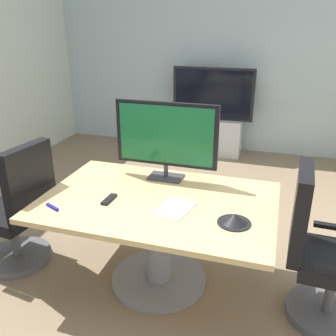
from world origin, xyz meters
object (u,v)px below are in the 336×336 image
at_px(conference_table, 158,223).
at_px(office_chair_left, 19,216).
at_px(wall_display_unit, 212,126).
at_px(tv_monitor, 166,136).
at_px(conference_phone, 234,219).
at_px(remote_control, 109,199).
at_px(office_chair_right, 321,260).

xyz_separation_m(conference_table, office_chair_left, (-1.16, -0.13, -0.07)).
xyz_separation_m(conference_table, wall_display_unit, (-0.18, 3.10, -0.09)).
distance_m(conference_table, tv_monitor, 0.69).
xyz_separation_m(conference_phone, remote_control, (-0.92, 0.05, -0.02)).
xyz_separation_m(tv_monitor, wall_display_unit, (-0.12, 2.71, -0.65)).
relative_size(conference_table, conference_phone, 7.76).
distance_m(office_chair_right, tv_monitor, 1.44).
bearing_deg(remote_control, office_chair_right, 5.76).
xyz_separation_m(wall_display_unit, remote_control, (-0.15, -3.22, 0.30)).
bearing_deg(conference_phone, wall_display_unit, 103.16).
height_order(tv_monitor, conference_phone, tv_monitor).
bearing_deg(wall_display_unit, office_chair_right, -66.66).
height_order(wall_display_unit, conference_phone, wall_display_unit).
distance_m(wall_display_unit, conference_phone, 3.38).
bearing_deg(conference_table, wall_display_unit, 93.40).
distance_m(conference_table, office_chair_left, 1.17).
height_order(conference_table, office_chair_right, office_chair_right).
relative_size(office_chair_left, remote_control, 6.41).
relative_size(office_chair_left, conference_phone, 4.95).
height_order(wall_display_unit, remote_control, wall_display_unit).
bearing_deg(office_chair_left, conference_table, 103.80).
bearing_deg(office_chair_right, remote_control, 96.78).
relative_size(office_chair_right, tv_monitor, 1.30).
distance_m(office_chair_left, tv_monitor, 1.37).
xyz_separation_m(office_chair_right, wall_display_unit, (-1.35, 3.12, -0.01)).
relative_size(conference_table, office_chair_right, 1.57).
relative_size(office_chair_left, office_chair_right, 1.00).
distance_m(office_chair_right, conference_phone, 0.67).
bearing_deg(office_chair_right, conference_phone, 108.16).
relative_size(conference_table, wall_display_unit, 1.30).
xyz_separation_m(office_chair_left, remote_control, (0.83, 0.00, 0.28)).
bearing_deg(tv_monitor, conference_phone, -41.73).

